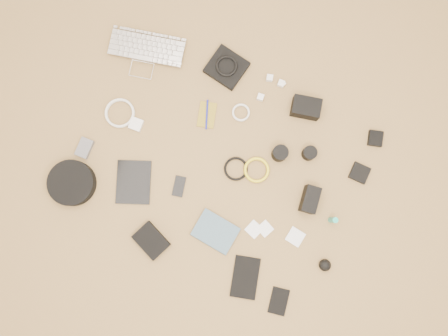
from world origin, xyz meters
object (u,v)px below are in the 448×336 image
at_px(laptop, 145,58).
at_px(headphone_case, 72,183).
at_px(phone, 179,186).
at_px(paperback, 208,245).
at_px(tablet, 134,182).
at_px(dslr_camera, 306,108).

xyz_separation_m(laptop, headphone_case, (-0.04, -0.72, 0.02)).
relative_size(laptop, phone, 3.76).
height_order(headphone_case, paperback, headphone_case).
distance_m(tablet, paperback, 0.48).
distance_m(laptop, headphone_case, 0.72).
bearing_deg(laptop, phone, -63.39).
distance_m(laptop, dslr_camera, 0.84).
bearing_deg(tablet, headphone_case, -177.02).
xyz_separation_m(laptop, tablet, (0.23, -0.59, -0.01)).
height_order(dslr_camera, headphone_case, dslr_camera).
xyz_separation_m(phone, paperback, (0.25, -0.20, 0.01)).
distance_m(tablet, phone, 0.22).
height_order(tablet, phone, tablet).
height_order(laptop, headphone_case, headphone_case).
relative_size(dslr_camera, phone, 1.37).
xyz_separation_m(tablet, paperback, (0.46, -0.12, 0.01)).
bearing_deg(paperback, laptop, 49.07).
bearing_deg(dslr_camera, phone, -137.09).
bearing_deg(dslr_camera, laptop, 172.96).
xyz_separation_m(tablet, phone, (0.21, 0.08, -0.00)).
bearing_deg(headphone_case, dslr_camera, 43.19).
bearing_deg(phone, paperback, -51.82).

